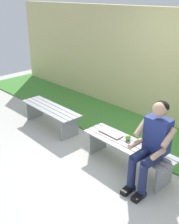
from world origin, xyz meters
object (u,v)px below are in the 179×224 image
at_px(bench_far, 51,112).
at_px(person_seated, 152,143).
at_px(apple, 128,138).
at_px(book_open, 111,133).
at_px(bench_near, 128,150).

relative_size(bench_far, person_seated, 1.18).
bearing_deg(apple, book_open, 6.80).
relative_size(bench_near, bench_far, 1.07).
relative_size(person_seated, apple, 13.83).
bearing_deg(person_seated, bench_near, -12.16).
height_order(bench_far, person_seated, person_seated).
bearing_deg(person_seated, apple, -18.44).
distance_m(bench_far, person_seated, 2.42).
relative_size(bench_near, person_seated, 1.26).
bearing_deg(bench_near, book_open, -5.65).
bearing_deg(book_open, bench_near, 176.20).
bearing_deg(book_open, bench_far, 3.26).
height_order(person_seated, apple, person_seated).
distance_m(person_seated, book_open, 0.89).
relative_size(bench_near, book_open, 3.73).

